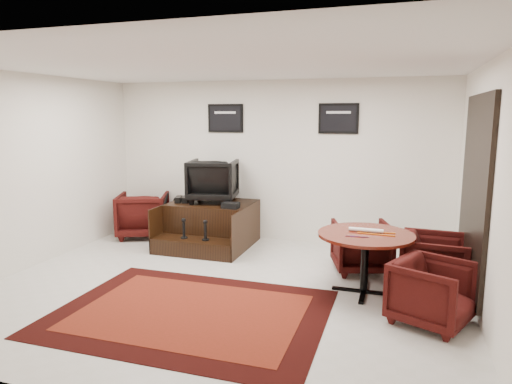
% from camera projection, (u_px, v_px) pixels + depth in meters
% --- Properties ---
extents(ground, '(6.00, 6.00, 0.00)m').
position_uv_depth(ground, '(222.00, 288.00, 5.87)').
color(ground, beige).
rests_on(ground, ground).
extents(room_shell, '(6.02, 5.02, 2.81)m').
position_uv_depth(room_shell, '(255.00, 150.00, 5.57)').
color(room_shell, white).
rests_on(room_shell, ground).
extents(area_rug, '(3.01, 2.26, 0.01)m').
position_uv_depth(area_rug, '(191.00, 312.00, 5.15)').
color(area_rug, black).
rests_on(area_rug, ground).
extents(shine_podium, '(1.41, 1.45, 0.73)m').
position_uv_depth(shine_podium, '(210.00, 226.00, 7.81)').
color(shine_podium, black).
rests_on(shine_podium, ground).
extents(shine_chair, '(0.92, 0.88, 0.81)m').
position_uv_depth(shine_chair, '(213.00, 178.00, 7.82)').
color(shine_chair, black).
rests_on(shine_chair, shine_podium).
extents(shoes_pair, '(0.29, 0.32, 0.10)m').
position_uv_depth(shoes_pair, '(182.00, 199.00, 7.83)').
color(shoes_pair, black).
rests_on(shoes_pair, shine_podium).
extents(polish_kit, '(0.27, 0.19, 0.09)m').
position_uv_depth(polish_kit, '(231.00, 205.00, 7.32)').
color(polish_kit, black).
rests_on(polish_kit, shine_podium).
extents(umbrella_black, '(0.35, 0.13, 0.94)m').
position_uv_depth(umbrella_black, '(161.00, 217.00, 7.86)').
color(umbrella_black, black).
rests_on(umbrella_black, ground).
extents(umbrella_hooked, '(0.30, 0.11, 0.80)m').
position_uv_depth(umbrella_hooked, '(169.00, 218.00, 8.11)').
color(umbrella_hooked, black).
rests_on(umbrella_hooked, ground).
extents(armchair_side, '(1.10, 1.07, 0.89)m').
position_uv_depth(armchair_side, '(143.00, 213.00, 8.34)').
color(armchair_side, black).
rests_on(armchair_side, ground).
extents(meeting_table, '(1.18, 1.18, 0.77)m').
position_uv_depth(meeting_table, '(366.00, 241.00, 5.62)').
color(meeting_table, '#49100A').
rests_on(meeting_table, ground).
extents(table_chair_back, '(0.94, 0.91, 0.79)m').
position_uv_depth(table_chair_back, '(361.00, 244.00, 6.48)').
color(table_chair_back, black).
rests_on(table_chair_back, ground).
extents(table_chair_window, '(0.79, 0.83, 0.81)m').
position_uv_depth(table_chair_window, '(434.00, 260.00, 5.73)').
color(table_chair_window, black).
rests_on(table_chair_window, ground).
extents(table_chair_corner, '(0.94, 0.96, 0.76)m').
position_uv_depth(table_chair_corner, '(432.00, 289.00, 4.83)').
color(table_chair_corner, black).
rests_on(table_chair_corner, ground).
extents(paper_roll, '(0.42, 0.06, 0.05)m').
position_uv_depth(paper_roll, '(366.00, 230.00, 5.67)').
color(paper_roll, white).
rests_on(paper_roll, meeting_table).
extents(table_clutter, '(0.57, 0.32, 0.01)m').
position_uv_depth(table_clutter, '(373.00, 234.00, 5.57)').
color(table_clutter, orange).
rests_on(table_clutter, meeting_table).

